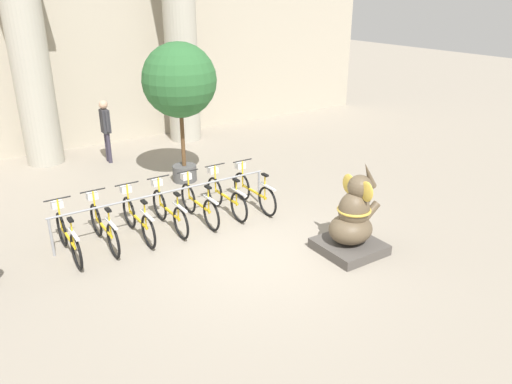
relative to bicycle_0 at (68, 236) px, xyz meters
name	(u,v)px	position (x,y,z in m)	size (l,w,h in m)	color
ground_plane	(260,252)	(2.97, -1.80, -0.40)	(60.00, 60.00, 0.00)	gray
building_facade	(100,44)	(2.97, 6.80, 2.60)	(20.00, 0.20, 6.00)	#B2A893
column_left	(31,67)	(0.81, 5.80, 2.23)	(1.24, 1.24, 5.16)	#ADA899
column_right	(182,56)	(5.14, 5.80, 2.23)	(1.24, 1.24, 5.16)	#ADA899
bike_rack	(166,198)	(2.00, 0.15, 0.23)	(4.60, 0.05, 0.77)	gray
bicycle_0	(68,236)	(0.00, 0.00, 0.00)	(0.48, 1.70, 0.98)	black
bicycle_1	(103,226)	(0.67, 0.05, 0.00)	(0.48, 1.70, 0.98)	black
bicycle_2	(137,218)	(1.33, 0.04, 0.00)	(0.48, 1.70, 0.98)	black
bicycle_3	(169,210)	(2.00, 0.05, 0.00)	(0.48, 1.70, 0.98)	black
bicycle_4	(198,203)	(2.67, 0.05, 0.00)	(0.48, 1.70, 0.98)	black
bicycle_5	(225,196)	(3.33, 0.07, 0.00)	(0.48, 1.70, 0.98)	black
bicycle_6	(253,190)	(4.00, 0.00, 0.00)	(0.48, 1.70, 0.98)	black
elephant_statue	(353,222)	(4.43, -2.68, 0.18)	(1.09, 1.09, 1.72)	#4C4742
person_pedestrian	(106,125)	(2.31, 4.86, 0.65)	(0.23, 0.47, 1.74)	#383342
potted_tree	(179,83)	(3.44, 2.34, 2.08)	(1.77, 1.77, 3.42)	#4C4C4C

